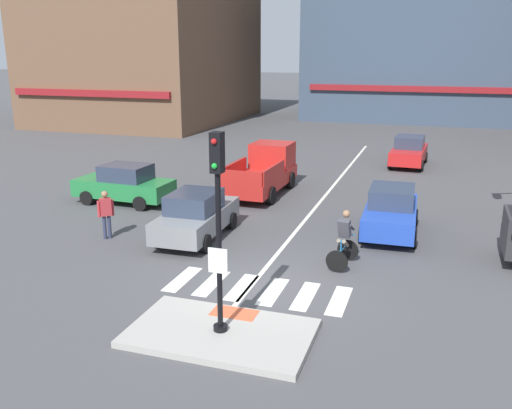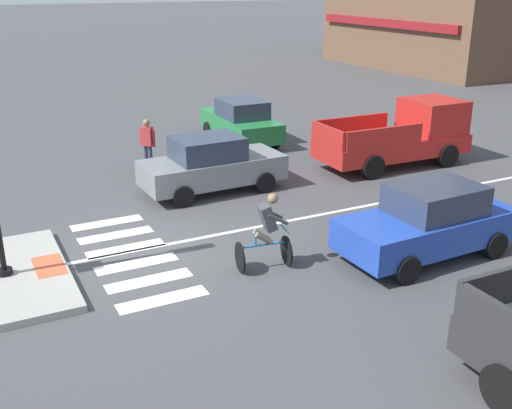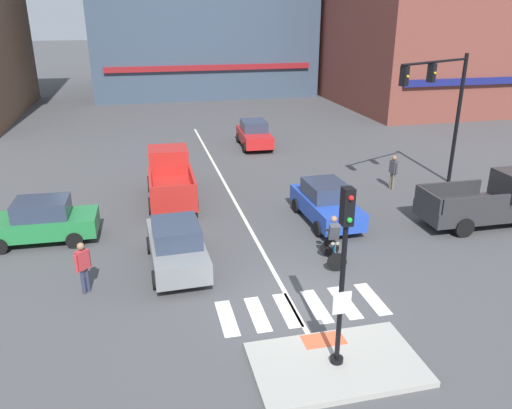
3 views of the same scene
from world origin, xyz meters
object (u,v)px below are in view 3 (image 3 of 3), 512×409
(pickup_truck_red_westbound_far, at_px, (170,178))
(pedestrian_waiting_far_side, at_px, (393,170))
(signal_pole, at_px, (344,263))
(traffic_light_mast, at_px, (442,98))
(car_red_eastbound_distant, at_px, (254,134))
(pickup_truck_charcoal_cross_right, at_px, (495,201))
(pedestrian_at_curb_left, at_px, (83,264))
(car_blue_eastbound_mid, at_px, (326,203))
(cyclist, at_px, (334,240))
(car_grey_westbound_near, at_px, (177,245))
(car_green_cross_left, at_px, (41,221))

(pickup_truck_red_westbound_far, height_order, pedestrian_waiting_far_side, pickup_truck_red_westbound_far)
(signal_pole, xyz_separation_m, traffic_light_mast, (9.40, 11.29, 1.52))
(car_red_eastbound_distant, bearing_deg, pickup_truck_charcoal_cross_right, -65.15)
(pickup_truck_charcoal_cross_right, height_order, pedestrian_at_curb_left, pickup_truck_charcoal_cross_right)
(car_red_eastbound_distant, xyz_separation_m, car_blue_eastbound_mid, (0.09, -12.43, 0.00))
(traffic_light_mast, height_order, pickup_truck_red_westbound_far, traffic_light_mast)
(car_red_eastbound_distant, relative_size, cyclist, 2.49)
(pedestrian_at_curb_left, height_order, pedestrian_waiting_far_side, same)
(pickup_truck_red_westbound_far, xyz_separation_m, cyclist, (4.87, -7.72, -0.11))
(car_blue_eastbound_mid, height_order, pickup_truck_charcoal_cross_right, pickup_truck_charcoal_cross_right)
(signal_pole, relative_size, pickup_truck_charcoal_cross_right, 0.87)
(car_red_eastbound_distant, bearing_deg, pedestrian_waiting_far_side, -63.85)
(traffic_light_mast, height_order, car_blue_eastbound_mid, traffic_light_mast)
(pickup_truck_charcoal_cross_right, relative_size, cyclist, 3.05)
(traffic_light_mast, relative_size, pickup_truck_red_westbound_far, 1.21)
(car_red_eastbound_distant, distance_m, pickup_truck_red_westbound_far, 10.08)
(car_grey_westbound_near, xyz_separation_m, car_green_cross_left, (-4.72, 3.20, 0.00))
(car_grey_westbound_near, height_order, pedestrian_at_curb_left, pedestrian_at_curb_left)
(pedestrian_waiting_far_side, bearing_deg, car_red_eastbound_distant, 116.15)
(pickup_truck_charcoal_cross_right, bearing_deg, pickup_truck_red_westbound_far, 154.31)
(car_green_cross_left, distance_m, pedestrian_waiting_far_side, 15.66)
(car_red_eastbound_distant, height_order, cyclist, cyclist)
(pickup_truck_red_westbound_far, height_order, pedestrian_at_curb_left, pickup_truck_red_westbound_far)
(pedestrian_waiting_far_side, bearing_deg, car_green_cross_left, -171.21)
(traffic_light_mast, height_order, cyclist, traffic_light_mast)
(pickup_truck_red_westbound_far, distance_m, pedestrian_at_curb_left, 8.41)
(signal_pole, bearing_deg, car_green_cross_left, 131.02)
(traffic_light_mast, height_order, car_red_eastbound_distant, traffic_light_mast)
(cyclist, bearing_deg, pedestrian_at_curb_left, -179.42)
(car_grey_westbound_near, relative_size, car_blue_eastbound_mid, 1.00)
(pedestrian_at_curb_left, bearing_deg, pickup_truck_red_westbound_far, 67.92)
(car_red_eastbound_distant, xyz_separation_m, cyclist, (-0.96, -15.94, 0.06))
(car_blue_eastbound_mid, bearing_deg, pedestrian_waiting_far_side, 33.52)
(cyclist, bearing_deg, pedestrian_waiting_far_side, 49.37)
(pickup_truck_charcoal_cross_right, bearing_deg, car_grey_westbound_near, -176.26)
(car_grey_westbound_near, bearing_deg, cyclist, -10.10)
(car_red_eastbound_distant, relative_size, pickup_truck_charcoal_cross_right, 0.82)
(signal_pole, relative_size, cyclist, 2.64)
(cyclist, bearing_deg, car_blue_eastbound_mid, 73.31)
(car_blue_eastbound_mid, xyz_separation_m, pedestrian_at_curb_left, (-9.08, -3.59, 0.17))
(car_grey_westbound_near, height_order, car_green_cross_left, same)
(pickup_truck_charcoal_cross_right, bearing_deg, signal_pole, -144.03)
(car_blue_eastbound_mid, xyz_separation_m, pickup_truck_red_westbound_far, (-5.92, 4.21, 0.17))
(car_green_cross_left, height_order, pedestrian_waiting_far_side, pedestrian_waiting_far_side)
(signal_pole, distance_m, car_red_eastbound_distant, 21.30)
(car_red_eastbound_distant, distance_m, car_blue_eastbound_mid, 12.43)
(car_green_cross_left, relative_size, pedestrian_waiting_far_side, 2.48)
(car_green_cross_left, bearing_deg, pedestrian_waiting_far_side, 8.79)
(car_green_cross_left, bearing_deg, traffic_light_mast, 6.85)
(pedestrian_at_curb_left, bearing_deg, pickup_truck_charcoal_cross_right, 6.72)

